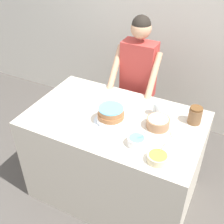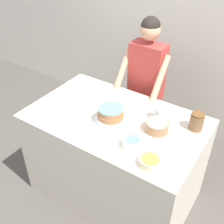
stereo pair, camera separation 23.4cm
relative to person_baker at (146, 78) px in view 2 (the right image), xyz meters
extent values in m
plane|color=#4C4742|center=(0.06, -1.15, -1.01)|extent=(14.00, 14.00, 0.00)
cube|color=silver|center=(0.06, 0.81, 0.29)|extent=(10.00, 0.05, 2.60)
cube|color=beige|center=(0.06, -0.68, -0.54)|extent=(1.53, 0.94, 0.95)
cylinder|color=#2D2D38|center=(-0.08, 0.01, -0.62)|extent=(0.10, 0.10, 0.79)
cylinder|color=#2D2D38|center=(0.08, 0.01, -0.62)|extent=(0.10, 0.10, 0.79)
cube|color=#B23833|center=(0.00, 0.01, 0.08)|extent=(0.35, 0.19, 0.59)
cylinder|color=tan|center=(-0.20, -0.15, 0.07)|extent=(0.06, 0.37, 0.50)
cylinder|color=tan|center=(0.20, -0.15, 0.07)|extent=(0.06, 0.37, 0.50)
sphere|color=tan|center=(0.00, 0.01, 0.51)|extent=(0.20, 0.20, 0.20)
sphere|color=black|center=(0.00, 0.01, 0.54)|extent=(0.18, 0.18, 0.18)
cylinder|color=silver|center=(0.06, -0.75, -0.05)|extent=(0.30, 0.30, 0.01)
cylinder|color=white|center=(0.06, -0.75, -0.03)|extent=(0.24, 0.24, 0.04)
cylinder|color=#9E663D|center=(0.06, -0.75, 0.02)|extent=(0.22, 0.22, 0.04)
cylinder|color=#9E663D|center=(0.06, -0.75, 0.06)|extent=(0.21, 0.21, 0.04)
cylinder|color=#60B7E0|center=(0.06, -0.75, 0.09)|extent=(0.21, 0.21, 0.01)
cylinder|color=beige|center=(0.57, -1.01, -0.03)|extent=(0.15, 0.15, 0.06)
cylinder|color=#EF9938|center=(0.57, -1.01, -0.01)|extent=(0.13, 0.13, 0.01)
cylinder|color=silver|center=(0.57, -0.95, 0.02)|extent=(0.06, 0.01, 0.14)
cylinder|color=white|center=(0.37, -0.91, -0.02)|extent=(0.14, 0.14, 0.07)
cylinder|color=#60B7E0|center=(0.37, -0.91, 0.01)|extent=(0.12, 0.12, 0.01)
cylinder|color=silver|center=(0.41, -0.89, 0.03)|extent=(0.05, 0.08, 0.16)
cylinder|color=#936B4C|center=(0.44, -0.63, -0.02)|extent=(0.19, 0.19, 0.08)
cylinder|color=white|center=(0.44, -0.63, 0.02)|extent=(0.16, 0.16, 0.01)
cylinder|color=silver|center=(0.46, -0.70, 0.02)|extent=(0.07, 0.03, 0.13)
cylinder|color=silver|center=(0.38, -0.48, 0.01)|extent=(0.08, 0.08, 0.13)
cylinder|color=white|center=(0.67, -0.64, -0.05)|extent=(0.21, 0.21, 0.01)
cylinder|color=brown|center=(0.69, -0.44, 0.01)|extent=(0.11, 0.11, 0.13)
cylinder|color=brown|center=(0.69, -0.44, 0.09)|extent=(0.10, 0.10, 0.02)
camera|label=1|loc=(0.92, -2.43, 1.40)|focal=45.00mm
camera|label=2|loc=(1.12, -2.31, 1.40)|focal=45.00mm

